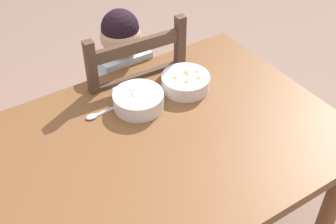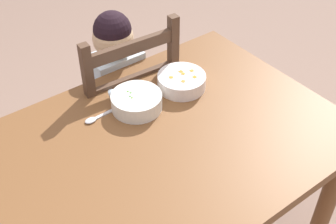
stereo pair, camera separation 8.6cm
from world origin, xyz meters
The scene contains 6 objects.
dining_table centered at (0.00, 0.00, 0.61)m, with size 1.24×0.88×0.71m.
dining_chair centered at (0.12, 0.49, 0.44)m, with size 0.45×0.45×0.94m.
child_figure centered at (0.13, 0.49, 0.62)m, with size 0.32×0.31×0.94m.
bowl_of_peas centered at (0.02, 0.19, 0.75)m, with size 0.19×0.19×0.06m.
bowl_of_carrots centered at (0.23, 0.19, 0.74)m, with size 0.19×0.19×0.06m.
spoon centered at (-0.13, 0.23, 0.72)m, with size 0.14×0.03×0.01m.
Camera 1 is at (-0.57, -0.92, 1.76)m, focal length 47.41 mm.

